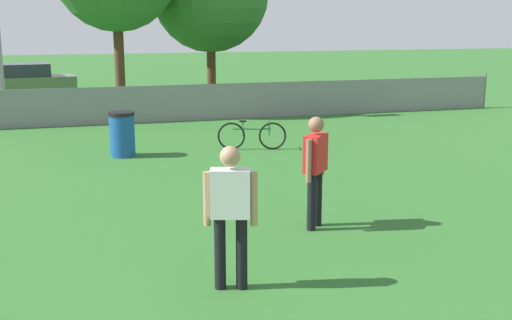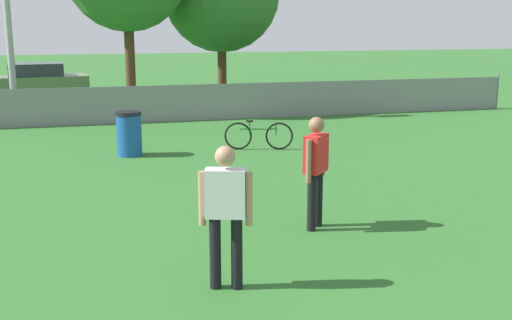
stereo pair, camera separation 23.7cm
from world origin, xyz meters
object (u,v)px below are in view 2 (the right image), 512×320
bicycle_sideline (259,135)px  parked_car_olive (36,81)px  player_defender_red (316,164)px  trash_bin (129,133)px  player_receiver_white (226,206)px

bicycle_sideline → parked_car_olive: 13.85m
player_defender_red → trash_bin: (-2.23, 5.99, -0.46)m
trash_bin → player_defender_red: bearing=-69.6°
player_defender_red → bicycle_sideline: bearing=35.5°
player_receiver_white → bicycle_sideline: (2.49, 7.65, -0.63)m
bicycle_sideline → trash_bin: size_ratio=1.57×
trash_bin → player_receiver_white: bearing=-86.2°
parked_car_olive → player_defender_red: bearing=-81.3°
bicycle_sideline → trash_bin: bearing=-166.5°
player_receiver_white → player_defender_red: (1.72, 1.77, 0.00)m
trash_bin → parked_car_olive: 12.79m
player_defender_red → bicycle_sideline: player_defender_red is taller
player_receiver_white → player_defender_red: bearing=62.8°
player_receiver_white → parked_car_olive: bearing=116.1°
player_receiver_white → parked_car_olive: player_receiver_white is taller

